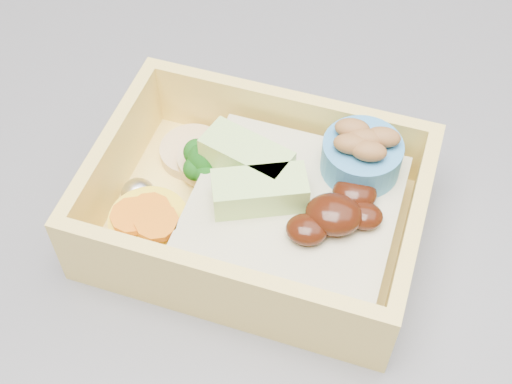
# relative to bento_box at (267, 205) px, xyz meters

# --- Properties ---
(bento_box) EXTENTS (0.19, 0.15, 0.06)m
(bento_box) POSITION_rel_bento_box_xyz_m (0.00, 0.00, 0.00)
(bento_box) COLOR #FFDB69
(bento_box) RESTS_ON island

